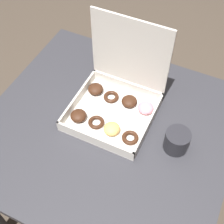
# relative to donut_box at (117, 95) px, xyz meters

# --- Properties ---
(ground_plane) EXTENTS (8.00, 8.00, 0.00)m
(ground_plane) POSITION_rel_donut_box_xyz_m (0.01, -0.11, -0.78)
(ground_plane) COLOR #42382D
(dining_table) EXTENTS (0.93, 0.87, 0.71)m
(dining_table) POSITION_rel_donut_box_xyz_m (0.01, -0.11, -0.18)
(dining_table) COLOR #2D2D33
(dining_table) RESTS_ON ground_plane
(donut_box) EXTENTS (0.31, 0.31, 0.35)m
(donut_box) POSITION_rel_donut_box_xyz_m (0.00, 0.00, 0.00)
(donut_box) COLOR silver
(donut_box) RESTS_ON dining_table
(coffee_mug) EXTENTS (0.09, 0.09, 0.08)m
(coffee_mug) POSITION_rel_donut_box_xyz_m (0.27, -0.08, -0.03)
(coffee_mug) COLOR #232328
(coffee_mug) RESTS_ON dining_table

